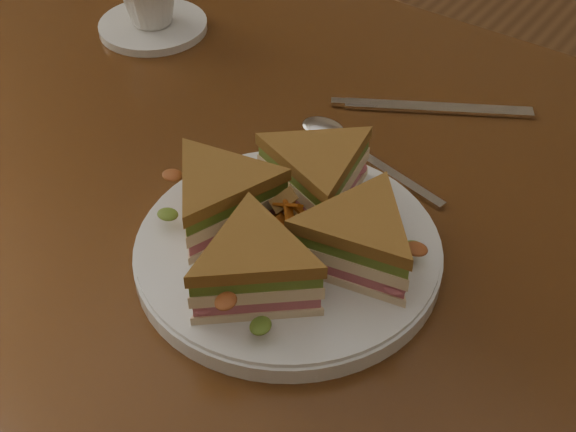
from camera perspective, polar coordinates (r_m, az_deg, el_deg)
The scene contains 7 objects.
table at distance 0.83m, azimuth -0.49°, elevation -3.56°, with size 1.20×0.80×0.75m.
plate at distance 0.69m, azimuth 0.00°, elevation -2.59°, with size 0.26×0.26×0.02m, color white.
sandwich_wedges at distance 0.66m, azimuth -0.00°, elevation -0.32°, with size 0.26×0.26×0.06m.
crisps_mound at distance 0.67m, azimuth 0.00°, elevation -0.57°, with size 0.09×0.09×0.05m, color #B85817, non-canonical shape.
spoon at distance 0.82m, azimuth 3.64°, elevation 5.48°, with size 0.18×0.06×0.01m.
knife at distance 0.88m, azimuth 9.69°, elevation 7.58°, with size 0.19×0.12×0.00m.
saucer at distance 1.03m, azimuth -9.57°, elevation 13.18°, with size 0.13×0.13×0.01m, color white.
Camera 1 is at (0.34, -0.47, 1.24)m, focal length 50.00 mm.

